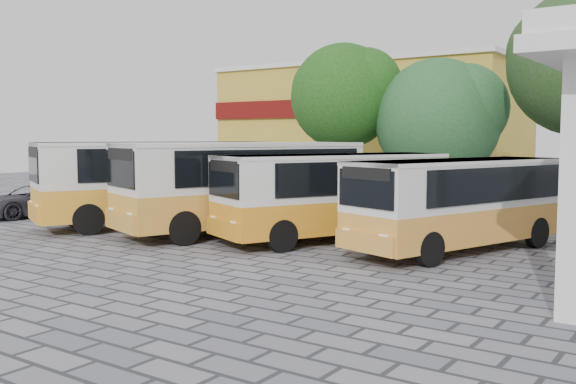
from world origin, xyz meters
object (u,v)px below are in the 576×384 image
Objects in this scene: bus_far_right at (459,198)px; parked_car at (33,201)px; bus_centre_left at (243,181)px; bus_centre_right at (333,191)px; bus_far_left at (158,177)px.

bus_far_right reaches higher than parked_car.
bus_far_right is 1.68× the size of parked_car.
bus_far_right is at bearing 26.99° from bus_centre_left.
bus_centre_right is (3.37, 0.44, -0.20)m from bus_centre_left.
bus_far_left is 1.13× the size of bus_centre_right.
parked_car is at bearing -152.10° from bus_centre_left.
bus_centre_right is at bearing 14.21° from parked_car.
bus_far_left reaches higher than bus_centre_right.
bus_centre_left is 3.41m from bus_centre_right.
bus_centre_right is 1.04× the size of bus_far_right.
bus_far_left reaches higher than bus_centre_left.
bus_far_right is at bearing 32.65° from bus_far_left.
bus_centre_left is at bearing -155.06° from bus_far_right.
bus_far_right is (7.39, 0.80, -0.26)m from bus_centre_left.
parked_car is (-10.29, -1.28, -1.15)m from bus_centre_left.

